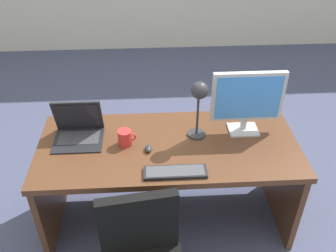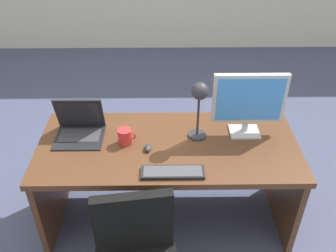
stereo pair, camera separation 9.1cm
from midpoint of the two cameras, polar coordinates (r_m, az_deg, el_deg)
ground at (r=4.07m, az=0.38°, el=2.24°), size 12.00×12.00×0.00m
desk at (r=2.58m, az=1.01°, el=-5.66°), size 1.71×0.75×0.73m
monitor at (r=2.45m, az=13.40°, el=3.79°), size 0.47×0.16×0.44m
laptop at (r=2.53m, az=-12.48°, el=0.32°), size 0.32×0.28×0.26m
keyboard at (r=2.20m, az=1.92°, el=-7.16°), size 0.38×0.11×0.02m
mouse at (r=2.37m, az=-2.06°, el=-3.38°), size 0.04×0.08×0.03m
desk_lamp at (r=2.31m, az=6.00°, el=4.20°), size 0.12×0.14×0.42m
coffee_mug at (r=2.41m, az=-5.57°, el=-1.63°), size 0.12×0.09×0.11m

